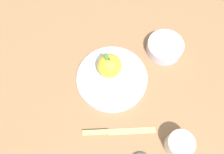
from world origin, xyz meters
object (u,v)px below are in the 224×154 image
(dinner_plate, at_px, (112,78))
(cup, at_px, (180,144))
(side_bowl, at_px, (165,47))
(knife, at_px, (112,132))
(apple, at_px, (109,66))

(dinner_plate, height_order, cup, cup)
(side_bowl, bearing_deg, knife, 96.47)
(side_bowl, bearing_deg, dinner_plate, 70.58)
(apple, height_order, knife, apple)
(dinner_plate, relative_size, apple, 2.54)
(dinner_plate, distance_m, cup, 0.28)
(knife, bearing_deg, apple, -48.45)
(dinner_plate, height_order, side_bowl, side_bowl)
(apple, distance_m, side_bowl, 0.21)
(apple, bearing_deg, dinner_plate, 150.16)
(dinner_plate, height_order, apple, apple)
(dinner_plate, xyz_separation_m, side_bowl, (-0.07, -0.20, 0.01))
(apple, bearing_deg, knife, 131.55)
(dinner_plate, bearing_deg, apple, -29.84)
(side_bowl, bearing_deg, cup, 130.31)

